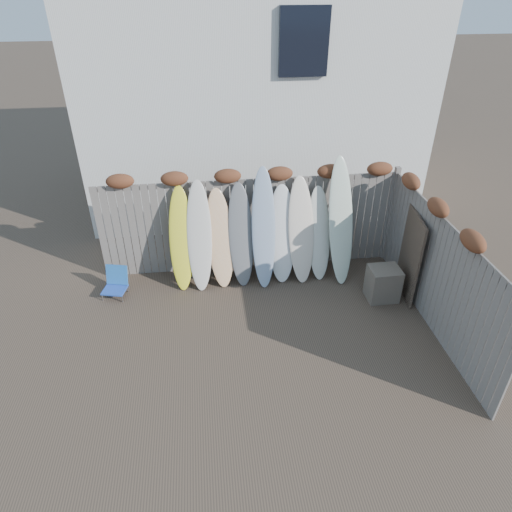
{
  "coord_description": "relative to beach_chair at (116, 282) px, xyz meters",
  "views": [
    {
      "loc": [
        -0.86,
        -5.76,
        5.45
      ],
      "look_at": [
        0.0,
        1.2,
        1.0
      ],
      "focal_mm": 32.0,
      "sensor_mm": 36.0,
      "label": 1
    }
  ],
  "objects": [
    {
      "name": "surfboard_1",
      "position": [
        1.68,
        0.2,
        0.79
      ],
      "size": [
        0.54,
        0.78,
        2.11
      ],
      "primitive_type": "ellipsoid",
      "rotation": [
        -0.31,
        0.0,
        -0.08
      ],
      "color": "silver",
      "rests_on": "ground"
    },
    {
      "name": "lattice_panel",
      "position": [
        5.62,
        -0.61,
        0.58
      ],
      "size": [
        0.22,
        1.12,
        1.69
      ],
      "primitive_type": "cube",
      "rotation": [
        0.0,
        0.0,
        -0.15
      ],
      "color": "#32261E",
      "rests_on": "ground"
    },
    {
      "name": "surfboard_3",
      "position": [
        2.49,
        0.24,
        0.74
      ],
      "size": [
        0.51,
        0.73,
        2.0
      ],
      "primitive_type": "ellipsoid",
      "rotation": [
        -0.31,
        0.0,
        0.03
      ],
      "color": "slate",
      "rests_on": "ground"
    },
    {
      "name": "surfboard_4",
      "position": [
        2.93,
        0.19,
        0.89
      ],
      "size": [
        0.51,
        0.83,
        2.31
      ],
      "primitive_type": "ellipsoid",
      "rotation": [
        -0.31,
        0.0,
        -0.06
      ],
      "color": "#8DA0BB",
      "rests_on": "ground"
    },
    {
      "name": "right_fence",
      "position": [
        5.68,
        -1.49,
        0.88
      ],
      "size": [
        0.28,
        4.4,
        2.24
      ],
      "color": "slate",
      "rests_on": "ground"
    },
    {
      "name": "beach_chair",
      "position": [
        0.0,
        0.0,
        0.0
      ],
      "size": [
        0.52,
        0.55,
        0.57
      ],
      "color": "blue",
      "rests_on": "ground"
    },
    {
      "name": "surfboard_7",
      "position": [
        4.06,
        0.24,
        0.67
      ],
      "size": [
        0.49,
        0.69,
        1.86
      ],
      "primitive_type": "ellipsoid",
      "rotation": [
        -0.31,
        0.0,
        0.05
      ],
      "color": "silver",
      "rests_on": "ground"
    },
    {
      "name": "surfboard_0",
      "position": [
        1.32,
        0.24,
        0.74
      ],
      "size": [
        0.52,
        0.75,
        2.0
      ],
      "primitive_type": "ellipsoid",
      "rotation": [
        -0.31,
        0.0,
        -0.09
      ],
      "color": "#FFF42D",
      "rests_on": "ground"
    },
    {
      "name": "surfboard_5",
      "position": [
        3.31,
        0.26,
        0.7
      ],
      "size": [
        0.59,
        0.72,
        1.92
      ],
      "primitive_type": "ellipsoid",
      "rotation": [
        -0.31,
        0.0,
        -0.06
      ],
      "color": "white",
      "rests_on": "ground"
    },
    {
      "name": "surfboard_6",
      "position": [
        3.68,
        0.22,
        0.78
      ],
      "size": [
        0.56,
        0.76,
        2.08
      ],
      "primitive_type": "ellipsoid",
      "rotation": [
        -0.31,
        0.0,
        0.06
      ],
      "color": "beige",
      "rests_on": "ground"
    },
    {
      "name": "wooden_crate",
      "position": [
        5.11,
        -0.77,
        0.07
      ],
      "size": [
        0.58,
        0.48,
        0.67
      ],
      "primitive_type": "cube",
      "rotation": [
        0.0,
        0.0,
        0.01
      ],
      "color": "#6A5A4F",
      "rests_on": "ground"
    },
    {
      "name": "back_fence",
      "position": [
        2.75,
        0.66,
        0.92
      ],
      "size": [
        6.05,
        0.28,
        2.24
      ],
      "color": "slate",
      "rests_on": "ground"
    },
    {
      "name": "surfboard_2",
      "position": [
        2.07,
        0.23,
        0.7
      ],
      "size": [
        0.58,
        0.73,
        1.92
      ],
      "primitive_type": "ellipsoid",
      "rotation": [
        -0.31,
        0.0,
        0.1
      ],
      "color": "#EEB489",
      "rests_on": "ground"
    },
    {
      "name": "ground",
      "position": [
        2.69,
        -1.74,
        -0.27
      ],
      "size": [
        80.0,
        80.0,
        0.0
      ],
      "primitive_type": "plane",
      "color": "#493A2D"
    },
    {
      "name": "house",
      "position": [
        3.19,
        4.76,
        2.94
      ],
      "size": [
        8.5,
        5.5,
        6.33
      ],
      "color": "silver",
      "rests_on": "ground"
    },
    {
      "name": "surfboard_8",
      "position": [
        4.45,
        0.14,
        0.96
      ],
      "size": [
        0.55,
        0.89,
        2.46
      ],
      "primitive_type": "ellipsoid",
      "rotation": [
        -0.31,
        0.0,
        0.07
      ],
      "color": "silver",
      "rests_on": "ground"
    }
  ]
}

